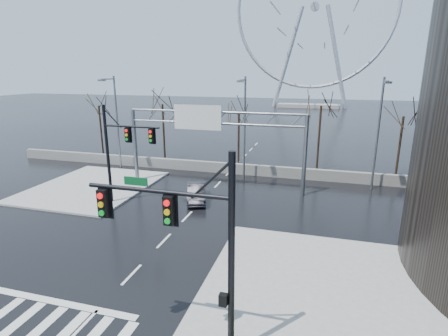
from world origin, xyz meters
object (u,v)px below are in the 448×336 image
(signal_mast_far, at_px, (119,146))
(sign_gantry, at_px, (210,132))
(signal_mast_near, at_px, (194,236))
(ferris_wheel, at_px, (314,14))
(car, at_px, (196,193))

(signal_mast_far, xyz_separation_m, sign_gantry, (5.49, 6.00, 0.35))
(signal_mast_near, bearing_deg, sign_gantry, 106.19)
(ferris_wheel, bearing_deg, sign_gantry, -93.84)
(car, bearing_deg, ferris_wheel, 66.49)
(signal_mast_far, height_order, car, signal_mast_far)
(sign_gantry, distance_m, ferris_wheel, 82.91)
(signal_mast_near, distance_m, signal_mast_far, 17.03)
(signal_mast_far, relative_size, ferris_wheel, 0.16)
(signal_mast_near, xyz_separation_m, signal_mast_far, (-11.01, 13.00, -0.04))
(sign_gantry, bearing_deg, ferris_wheel, 86.16)
(sign_gantry, bearing_deg, signal_mast_near, -73.81)
(signal_mast_far, xyz_separation_m, car, (5.40, 2.40, -4.13))
(sign_gantry, bearing_deg, signal_mast_far, -132.47)
(signal_mast_far, distance_m, sign_gantry, 8.14)
(signal_mast_far, bearing_deg, signal_mast_near, -49.74)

